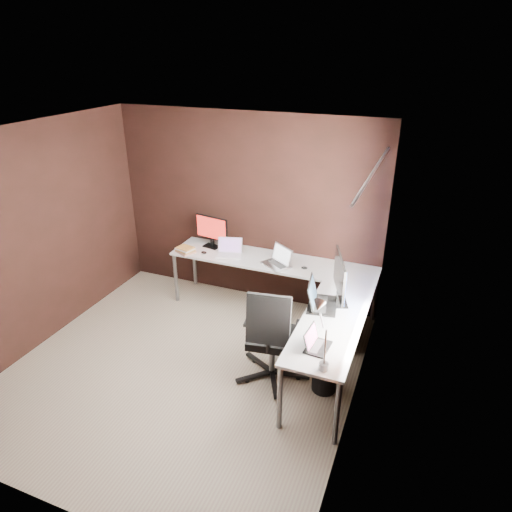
% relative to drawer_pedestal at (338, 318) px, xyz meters
% --- Properties ---
extents(room, '(3.60, 3.60, 2.50)m').
position_rel_drawer_pedestal_xyz_m(room, '(-1.09, -1.08, 0.98)').
color(room, tan).
rests_on(room, ground).
extents(desk, '(2.65, 2.25, 0.73)m').
position_rel_drawer_pedestal_xyz_m(desk, '(-0.59, -0.11, 0.38)').
color(desk, white).
rests_on(desk, ground).
extents(drawer_pedestal, '(0.42, 0.50, 0.60)m').
position_rel_drawer_pedestal_xyz_m(drawer_pedestal, '(0.00, 0.00, 0.00)').
color(drawer_pedestal, white).
rests_on(drawer_pedestal, ground).
extents(monitor_left, '(0.49, 0.17, 0.43)m').
position_rel_drawer_pedestal_xyz_m(monitor_left, '(-1.85, 0.45, 0.67)').
color(monitor_left, black).
rests_on(monitor_left, desk).
extents(monitor_right, '(0.26, 0.62, 0.53)m').
position_rel_drawer_pedestal_xyz_m(monitor_right, '(0.04, -0.38, 0.73)').
color(monitor_right, black).
rests_on(monitor_right, desk).
extents(laptop_white, '(0.36, 0.30, 0.21)m').
position_rel_drawer_pedestal_xyz_m(laptop_white, '(-1.53, 0.30, 0.48)').
color(laptop_white, white).
rests_on(laptop_white, desk).
extents(laptop_silver, '(0.43, 0.40, 0.23)m').
position_rel_drawer_pedestal_xyz_m(laptop_silver, '(-0.84, 0.25, 0.48)').
color(laptop_silver, silver).
rests_on(laptop_silver, desk).
extents(laptop_black_big, '(0.36, 0.46, 0.28)m').
position_rel_drawer_pedestal_xyz_m(laptop_black_big, '(-0.13, -0.50, 0.49)').
color(laptop_black_big, black).
rests_on(laptop_black_big, desk).
extents(laptop_black_small, '(0.22, 0.29, 0.19)m').
position_rel_drawer_pedestal_xyz_m(laptop_black_small, '(0.03, -1.23, 0.47)').
color(laptop_black_small, black).
rests_on(laptop_black_small, desk).
extents(book_stack, '(0.29, 0.27, 0.07)m').
position_rel_drawer_pedestal_xyz_m(book_stack, '(-2.10, 0.15, 0.47)').
color(book_stack, tan).
rests_on(book_stack, desk).
extents(mouse_left, '(0.10, 0.08, 0.03)m').
position_rel_drawer_pedestal_xyz_m(mouse_left, '(-1.85, 0.20, 0.45)').
color(mouse_left, black).
rests_on(mouse_left, desk).
extents(mouse_corner, '(0.09, 0.06, 0.03)m').
position_rel_drawer_pedestal_xyz_m(mouse_corner, '(-0.51, 0.26, 0.45)').
color(mouse_corner, black).
rests_on(mouse_corner, desk).
extents(desk_lamp, '(0.19, 0.23, 0.61)m').
position_rel_drawer_pedestal_xyz_m(desk_lamp, '(0.11, -1.44, 0.81)').
color(desk_lamp, slate).
rests_on(desk_lamp, desk).
extents(office_chair, '(0.61, 0.62, 1.09)m').
position_rel_drawer_pedestal_xyz_m(office_chair, '(-0.49, -0.93, 0.02)').
color(office_chair, black).
rests_on(office_chair, ground).
extents(wastebasket, '(0.29, 0.29, 0.29)m').
position_rel_drawer_pedestal_xyz_m(wastebasket, '(0.07, -0.91, -0.16)').
color(wastebasket, black).
rests_on(wastebasket, ground).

